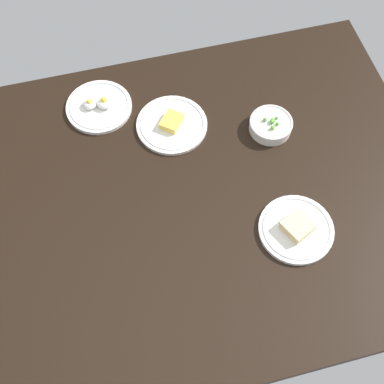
{
  "coord_description": "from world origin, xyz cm",
  "views": [
    {
      "loc": [
        -17.84,
        -69.7,
        139.67
      ],
      "look_at": [
        0.0,
        0.0,
        6.0
      ],
      "focal_mm": 48.49,
      "sensor_mm": 36.0,
      "label": 1
    }
  ],
  "objects_px": {
    "plate_eggs": "(99,106)",
    "plate_cheese": "(172,124)",
    "bowl_peas": "(271,125)",
    "plate_sandwich": "(296,229)"
  },
  "relations": [
    {
      "from": "plate_eggs",
      "to": "plate_cheese",
      "type": "distance_m",
      "value": 0.25
    },
    {
      "from": "plate_eggs",
      "to": "plate_cheese",
      "type": "xyz_separation_m",
      "value": [
        0.21,
        -0.13,
        -0.0
      ]
    },
    {
      "from": "bowl_peas",
      "to": "plate_eggs",
      "type": "bearing_deg",
      "value": 157.14
    },
    {
      "from": "plate_eggs",
      "to": "plate_cheese",
      "type": "bearing_deg",
      "value": -30.64
    },
    {
      "from": "bowl_peas",
      "to": "plate_cheese",
      "type": "height_order",
      "value": "bowl_peas"
    },
    {
      "from": "plate_sandwich",
      "to": "plate_eggs",
      "type": "bearing_deg",
      "value": 129.6
    },
    {
      "from": "plate_eggs",
      "to": "plate_cheese",
      "type": "relative_size",
      "value": 0.94
    },
    {
      "from": "bowl_peas",
      "to": "plate_sandwich",
      "type": "xyz_separation_m",
      "value": [
        -0.04,
        -0.35,
        -0.01
      ]
    },
    {
      "from": "plate_eggs",
      "to": "bowl_peas",
      "type": "bearing_deg",
      "value": -22.86
    },
    {
      "from": "plate_eggs",
      "to": "plate_sandwich",
      "type": "height_order",
      "value": "plate_eggs"
    }
  ]
}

